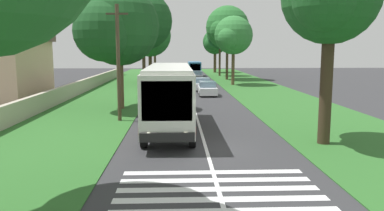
# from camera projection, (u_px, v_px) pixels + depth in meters

# --- Properties ---
(ground) EXTENTS (160.00, 160.00, 0.00)m
(ground) POSITION_uv_depth(u_px,v_px,m) (206.00, 149.00, 18.17)
(ground) COLOR #333335
(grass_verge_left) EXTENTS (120.00, 8.00, 0.04)m
(grass_verge_left) POSITION_uv_depth(u_px,v_px,m) (96.00, 105.00, 32.68)
(grass_verge_left) COLOR #2D6628
(grass_verge_left) RESTS_ON ground
(grass_verge_right) EXTENTS (120.00, 8.00, 0.04)m
(grass_verge_right) POSITION_uv_depth(u_px,v_px,m) (288.00, 104.00, 33.32)
(grass_verge_right) COLOR #2D6628
(grass_verge_right) RESTS_ON ground
(centre_line) EXTENTS (110.00, 0.16, 0.01)m
(centre_line) POSITION_uv_depth(u_px,v_px,m) (193.00, 104.00, 33.00)
(centre_line) COLOR silver
(centre_line) RESTS_ON ground
(coach_bus) EXTENTS (11.16, 2.62, 3.73)m
(coach_bus) POSITION_uv_depth(u_px,v_px,m) (169.00, 94.00, 22.10)
(coach_bus) COLOR silver
(coach_bus) RESTS_ON ground
(zebra_crossing) EXTENTS (4.95, 6.80, 0.01)m
(zebra_crossing) POSITION_uv_depth(u_px,v_px,m) (220.00, 194.00, 12.52)
(zebra_crossing) COLOR silver
(zebra_crossing) RESTS_ON ground
(trailing_car_0) EXTENTS (4.30, 1.78, 1.43)m
(trailing_car_0) POSITION_uv_depth(u_px,v_px,m) (207.00, 89.00, 39.48)
(trailing_car_0) COLOR silver
(trailing_car_0) RESTS_ON ground
(trailing_car_1) EXTENTS (4.30, 1.78, 1.43)m
(trailing_car_1) POSITION_uv_depth(u_px,v_px,m) (202.00, 84.00, 44.50)
(trailing_car_1) COLOR silver
(trailing_car_1) RESTS_ON ground
(trailing_car_2) EXTENTS (4.30, 1.78, 1.43)m
(trailing_car_2) POSITION_uv_depth(u_px,v_px,m) (175.00, 80.00, 50.59)
(trailing_car_2) COLOR #145933
(trailing_car_2) RESTS_ON ground
(trailing_car_3) EXTENTS (4.30, 1.78, 1.43)m
(trailing_car_3) POSITION_uv_depth(u_px,v_px,m) (197.00, 76.00, 58.91)
(trailing_car_3) COLOR gray
(trailing_car_3) RESTS_ON ground
(trailing_minibus_0) EXTENTS (6.00, 2.14, 2.53)m
(trailing_minibus_0) POSITION_uv_depth(u_px,v_px,m) (194.00, 67.00, 67.33)
(trailing_minibus_0) COLOR teal
(trailing_minibus_0) RESTS_ON ground
(roadside_tree_left_0) EXTENTS (8.75, 7.39, 11.90)m
(roadside_tree_left_0) POSITION_uv_depth(u_px,v_px,m) (142.00, 23.00, 49.19)
(roadside_tree_left_0) COLOR #3D2D1E
(roadside_tree_left_0) RESTS_ON grass_verge_left
(roadside_tree_left_1) EXTENTS (7.79, 6.21, 9.45)m
(roadside_tree_left_1) POSITION_uv_depth(u_px,v_px,m) (117.00, 29.00, 29.65)
(roadside_tree_left_1) COLOR brown
(roadside_tree_left_1) RESTS_ON grass_verge_left
(roadside_tree_left_3) EXTENTS (5.42, 4.57, 9.03)m
(roadside_tree_left_3) POSITION_uv_depth(u_px,v_px,m) (154.00, 38.00, 69.15)
(roadside_tree_left_3) COLOR #4C3826
(roadside_tree_left_3) RESTS_ON grass_verge_left
(roadside_tree_left_4) EXTENTS (7.39, 6.26, 9.80)m
(roadside_tree_left_4) POSITION_uv_depth(u_px,v_px,m) (149.00, 37.00, 57.45)
(roadside_tree_left_4) COLOR #4C3826
(roadside_tree_left_4) RESTS_ON grass_verge_left
(roadside_tree_right_0) EXTENTS (5.79, 4.95, 8.62)m
(roadside_tree_right_0) POSITION_uv_depth(u_px,v_px,m) (214.00, 43.00, 77.46)
(roadside_tree_right_0) COLOR #4C3826
(roadside_tree_right_0) RESTS_ON grass_verge_right
(roadside_tree_right_1) EXTENTS (5.70, 4.62, 9.46)m
(roadside_tree_right_1) POSITION_uv_depth(u_px,v_px,m) (327.00, 0.00, 18.30)
(roadside_tree_right_1) COLOR #3D2D1E
(roadside_tree_right_1) RESTS_ON grass_verge_right
(roadside_tree_right_2) EXTENTS (5.28, 4.49, 9.16)m
(roadside_tree_right_2) POSITION_uv_depth(u_px,v_px,m) (219.00, 37.00, 67.33)
(roadside_tree_right_2) COLOR #4C3826
(roadside_tree_right_2) RESTS_ON grass_verge_right
(roadside_tree_right_3) EXTENTS (7.77, 6.58, 11.23)m
(roadside_tree_right_3) POSITION_uv_depth(u_px,v_px,m) (226.00, 29.00, 58.99)
(roadside_tree_right_3) COLOR #4C3826
(roadside_tree_right_3) RESTS_ON grass_verge_right
(roadside_tree_right_4) EXTENTS (5.69, 5.00, 8.96)m
(roadside_tree_right_4) POSITION_uv_depth(u_px,v_px,m) (233.00, 36.00, 50.08)
(roadside_tree_right_4) COLOR brown
(roadside_tree_right_4) RESTS_ON grass_verge_right
(utility_pole) EXTENTS (0.24, 1.40, 7.45)m
(utility_pole) POSITION_uv_depth(u_px,v_px,m) (118.00, 61.00, 24.76)
(utility_pole) COLOR #473828
(utility_pole) RESTS_ON grass_verge_left
(roadside_wall) EXTENTS (70.00, 0.40, 1.36)m
(roadside_wall) POSITION_uv_depth(u_px,v_px,m) (71.00, 90.00, 37.39)
(roadside_wall) COLOR #B2A893
(roadside_wall) RESTS_ON grass_verge_left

